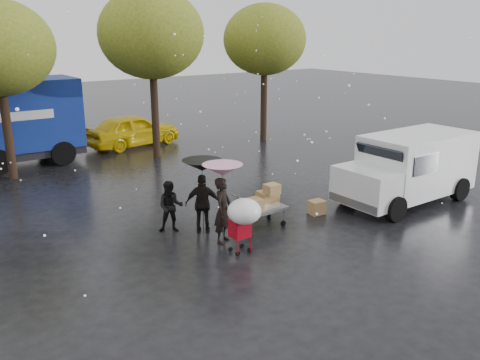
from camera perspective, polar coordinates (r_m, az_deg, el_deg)
ground at (r=13.46m, az=0.45°, el=-7.16°), size 90.00×90.00×0.00m
person_pink at (r=13.28m, az=-1.93°, el=-3.42°), size 0.77×0.71×1.76m
person_middle at (r=14.12m, az=-7.80°, el=-2.99°), size 0.89×0.84×1.45m
person_black at (r=13.94m, az=-4.18°, el=-2.69°), size 1.03×0.89×1.66m
umbrella_pink at (r=12.95m, az=-1.97°, el=1.11°), size 1.05×1.05×2.12m
umbrella_black at (r=13.63m, az=-4.27°, el=1.63°), size 1.10×1.10×2.07m
vendor_cart at (r=14.33m, az=2.54°, el=-2.57°), size 1.52×0.80×1.27m
shopping_cart at (r=12.47m, az=0.41°, el=-3.87°), size 0.84×0.84×1.46m
white_van at (r=17.27m, az=18.47°, el=1.42°), size 4.91×2.18×2.20m
box_ground_near at (r=15.68m, az=8.62°, el=-3.03°), size 0.50×0.42×0.42m
box_ground_far at (r=15.58m, az=1.18°, el=-3.17°), size 0.43×0.35×0.32m
yellow_taxi at (r=25.02m, az=-11.94°, el=5.51°), size 4.78×2.43×1.56m
tree_row at (r=21.09m, az=-17.40°, el=14.76°), size 21.60×4.40×7.12m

